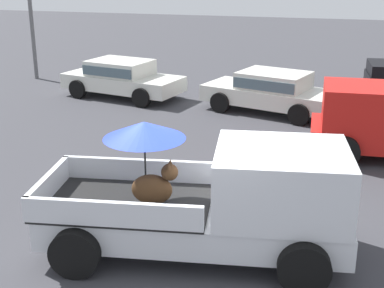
{
  "coord_description": "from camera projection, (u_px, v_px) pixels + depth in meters",
  "views": [
    {
      "loc": [
        2.11,
        -7.89,
        4.72
      ],
      "look_at": [
        -0.68,
        2.35,
        1.1
      ],
      "focal_mm": 50.7,
      "sensor_mm": 36.0,
      "label": 1
    }
  ],
  "objects": [
    {
      "name": "pickup_truck_main",
      "position": [
        221.0,
        200.0,
        8.89
      ],
      "size": [
        5.26,
        2.83,
        2.25
      ],
      "rotation": [
        0.0,
        0.0,
        0.14
      ],
      "color": "black",
      "rests_on": "ground"
    },
    {
      "name": "parked_sedan_far",
      "position": [
        122.0,
        77.0,
        19.38
      ],
      "size": [
        4.58,
        2.67,
        1.33
      ],
      "rotation": [
        0.0,
        0.0,
        -0.22
      ],
      "color": "black",
      "rests_on": "ground"
    },
    {
      "name": "parked_sedan_near",
      "position": [
        272.0,
        90.0,
        17.41
      ],
      "size": [
        4.63,
        2.94,
        1.33
      ],
      "rotation": [
        0.0,
        0.0,
        2.85
      ],
      "color": "black",
      "rests_on": "ground"
    },
    {
      "name": "ground_plane",
      "position": [
        194.0,
        251.0,
        9.25
      ],
      "size": [
        80.0,
        80.0,
        0.0
      ],
      "primitive_type": "plane",
      "color": "#38383D"
    }
  ]
}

